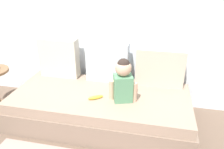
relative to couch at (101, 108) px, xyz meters
name	(u,v)px	position (x,y,z in m)	size (l,w,h in m)	color
ground_plane	(101,121)	(0.00, 0.00, -0.19)	(12.00, 12.00, 0.00)	brown
back_wall	(111,12)	(0.00, 0.59, 0.99)	(5.24, 0.10, 2.35)	silver
couch	(101,108)	(0.00, 0.00, 0.00)	(2.04, 0.92, 0.38)	#826C5B
throw_pillow_left	(59,58)	(-0.63, 0.36, 0.44)	(0.49, 0.16, 0.50)	beige
throw_pillow_center	(108,62)	(0.00, 0.36, 0.43)	(0.51, 0.16, 0.48)	#B2BCC6
throw_pillow_right	(160,68)	(0.63, 0.36, 0.42)	(0.56, 0.16, 0.45)	#C1B29E
toddler	(123,80)	(0.27, -0.08, 0.43)	(0.30, 0.21, 0.47)	#568E66
banana	(96,97)	(-0.02, -0.12, 0.21)	(0.17, 0.04, 0.04)	yellow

